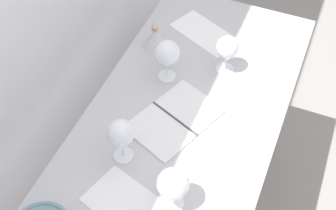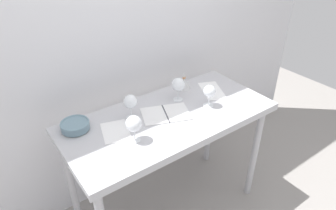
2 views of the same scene
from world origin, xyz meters
name	(u,v)px [view 2 (image 2 of 2)]	position (x,y,z in m)	size (l,w,h in m)	color
ground_plane	(169,207)	(0.00, 0.00, 0.00)	(6.00, 6.00, 0.00)	gray
back_wall	(127,35)	(0.00, 0.49, 1.30)	(3.80, 0.04, 2.60)	silver
steel_counter	(169,128)	(0.00, -0.01, 0.79)	(1.40, 0.65, 0.90)	#B6B6BB
wine_glass_near_left	(134,124)	(-0.32, -0.10, 1.01)	(0.09, 0.09, 0.16)	white
wine_glass_far_left	(130,102)	(-0.22, 0.11, 1.02)	(0.09, 0.09, 0.17)	white
wine_glass_near_right	(209,92)	(0.28, -0.07, 1.01)	(0.08, 0.08, 0.15)	white
wine_glass_far_right	(178,85)	(0.17, 0.12, 1.02)	(0.09, 0.09, 0.17)	white
open_notebook	(166,114)	(-0.01, 0.02, 0.90)	(0.36, 0.31, 0.01)	white
tasting_sheet_upper	(212,91)	(0.45, 0.07, 0.90)	(0.14, 0.27, 0.00)	white
tasting_sheet_lower	(116,131)	(-0.37, 0.04, 0.90)	(0.16, 0.22, 0.00)	white
tasting_bowl	(75,125)	(-0.55, 0.20, 0.93)	(0.17, 0.17, 0.06)	#DBCC66
decanter_funnel	(184,83)	(0.30, 0.23, 0.94)	(0.10, 0.10, 0.13)	silver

